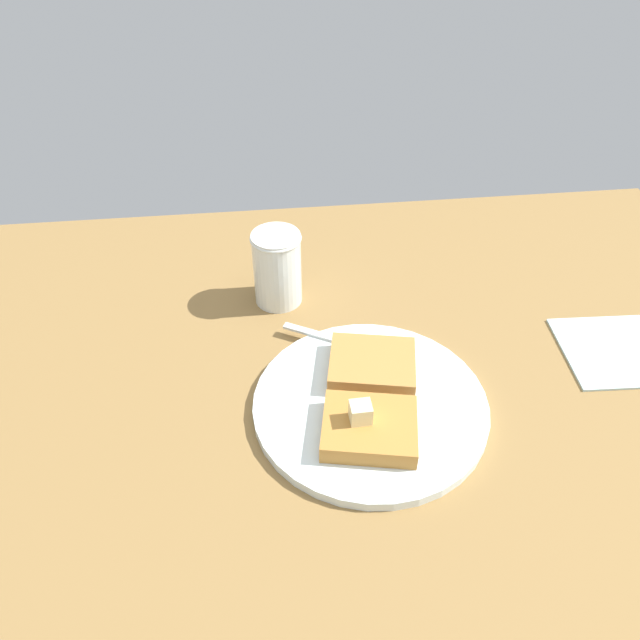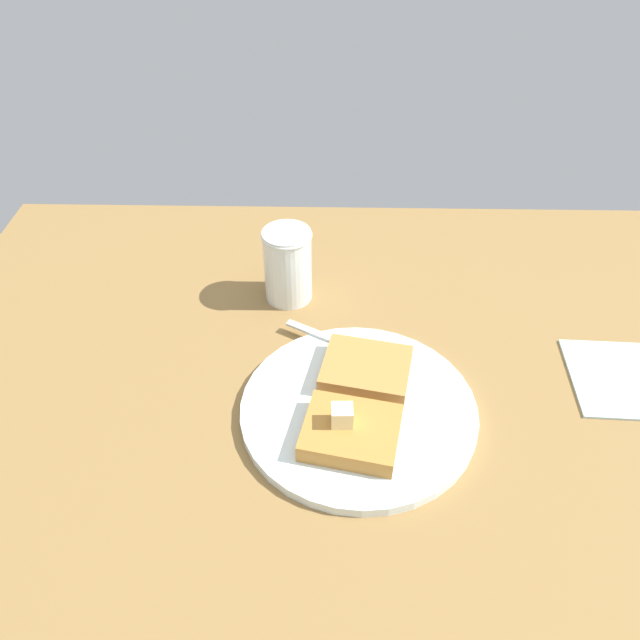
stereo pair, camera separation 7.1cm
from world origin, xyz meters
TOP-DOWN VIEW (x-y plane):
  - table_surface at (0.00, 0.00)cm, footprint 105.29×105.29cm
  - plate at (9.95, 0.02)cm, footprint 25.13×25.13cm
  - toast_slice_left at (5.55, 0.92)cm, footprint 9.55×10.79cm
  - toast_slice_middle at (14.34, -0.89)cm, footprint 9.55×10.79cm
  - butter_pat_primary at (5.93, 1.85)cm, footprint 1.98×2.18cm
  - fork at (18.70, 0.40)cm, footprint 9.03×14.68cm
  - syrup_jar at (29.92, 8.60)cm, footprint 6.32×6.32cm
  - napkin at (15.44, -31.59)cm, footprint 12.78×15.36cm

SIDE VIEW (x-z plane):
  - table_surface at x=0.00cm, z-range 0.00..2.47cm
  - napkin at x=15.44cm, z-range 2.47..2.77cm
  - plate at x=9.95cm, z-range 2.54..3.70cm
  - fork at x=18.70cm, z-range 3.63..3.99cm
  - toast_slice_left at x=5.55cm, z-range 3.63..5.69cm
  - toast_slice_middle at x=14.34cm, z-range 3.63..5.69cm
  - butter_pat_primary at x=5.93cm, z-range 5.69..7.81cm
  - syrup_jar at x=29.92cm, z-range 2.25..12.13cm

